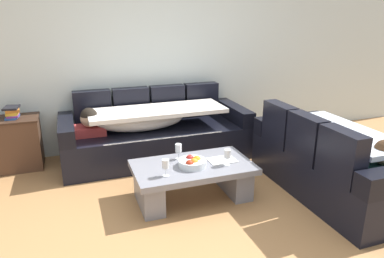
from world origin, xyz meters
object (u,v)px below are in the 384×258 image
(couch_near_window, at_px, (332,162))
(wine_glass_far_back, at_px, (178,149))
(coffee_table, at_px, (193,177))
(wine_glass_near_left, at_px, (166,165))
(couch_along_wall, at_px, (154,134))
(open_magazine, at_px, (222,160))
(book_stack_on_cabinet, at_px, (12,112))
(wine_glass_near_right, at_px, (227,154))
(side_cabinet, at_px, (10,144))
(fruit_bowl, at_px, (192,163))

(couch_near_window, distance_m, wine_glass_far_back, 1.63)
(coffee_table, height_order, wine_glass_near_left, wine_glass_near_left)
(couch_along_wall, xyz_separation_m, open_magazine, (0.43, -1.22, 0.05))
(wine_glass_near_left, bearing_deg, book_stack_on_cabinet, 131.84)
(wine_glass_far_back, bearing_deg, wine_glass_near_left, -123.80)
(couch_near_window, height_order, wine_glass_far_back, couch_near_window)
(wine_glass_near_right, relative_size, side_cabinet, 0.23)
(wine_glass_near_left, xyz_separation_m, wine_glass_far_back, (0.23, 0.35, 0.00))
(wine_glass_far_back, bearing_deg, couch_along_wall, 91.18)
(couch_along_wall, bearing_deg, coffee_table, -84.58)
(couch_along_wall, distance_m, wine_glass_far_back, 1.04)
(wine_glass_far_back, height_order, open_magazine, wine_glass_far_back)
(side_cabinet, xyz_separation_m, book_stack_on_cabinet, (0.08, 0.00, 0.39))
(wine_glass_near_right, bearing_deg, book_stack_on_cabinet, 143.00)
(wine_glass_near_right, bearing_deg, wine_glass_near_left, -176.82)
(coffee_table, height_order, fruit_bowl, fruit_bowl)
(wine_glass_near_right, height_order, wine_glass_far_back, same)
(wine_glass_near_left, distance_m, wine_glass_far_back, 0.42)
(coffee_table, xyz_separation_m, wine_glass_far_back, (-0.09, 0.18, 0.26))
(wine_glass_near_left, xyz_separation_m, side_cabinet, (-1.51, 1.60, -0.17))
(wine_glass_near_left, bearing_deg, couch_along_wall, 81.26)
(couch_along_wall, relative_size, coffee_table, 1.98)
(wine_glass_far_back, bearing_deg, open_magazine, -24.71)
(couch_near_window, bearing_deg, book_stack_on_cabinet, 60.90)
(couch_near_window, relative_size, book_stack_on_cabinet, 7.93)
(wine_glass_near_left, relative_size, wine_glass_far_back, 1.00)
(book_stack_on_cabinet, bearing_deg, open_magazine, -34.78)
(coffee_table, relative_size, wine_glass_far_back, 7.23)
(couch_near_window, distance_m, open_magazine, 1.17)
(wine_glass_near_left, height_order, wine_glass_near_right, same)
(couch_along_wall, height_order, book_stack_on_cabinet, couch_along_wall)
(wine_glass_far_back, distance_m, book_stack_on_cabinet, 2.10)
(wine_glass_near_left, xyz_separation_m, open_magazine, (0.64, 0.16, -0.11))
(fruit_bowl, distance_m, wine_glass_near_left, 0.34)
(couch_near_window, bearing_deg, couch_along_wall, 44.97)
(open_magazine, distance_m, side_cabinet, 2.60)
(wine_glass_far_back, xyz_separation_m, book_stack_on_cabinet, (-1.67, 1.25, 0.22))
(coffee_table, bearing_deg, open_magazine, -1.41)
(wine_glass_near_left, bearing_deg, open_magazine, 13.79)
(wine_glass_near_right, relative_size, book_stack_on_cabinet, 0.72)
(open_magazine, distance_m, book_stack_on_cabinet, 2.55)
(coffee_table, height_order, book_stack_on_cabinet, book_stack_on_cabinet)
(wine_glass_near_left, bearing_deg, fruit_bowl, 21.65)
(fruit_bowl, height_order, side_cabinet, side_cabinet)
(coffee_table, xyz_separation_m, wine_glass_near_right, (0.32, -0.13, 0.26))
(couch_along_wall, xyz_separation_m, wine_glass_far_back, (0.02, -1.03, 0.17))
(open_magazine, bearing_deg, fruit_bowl, -175.37)
(book_stack_on_cabinet, bearing_deg, wine_glass_near_right, -37.00)
(side_cabinet, bearing_deg, wine_glass_near_left, -46.58)
(couch_along_wall, relative_size, open_magazine, 8.50)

